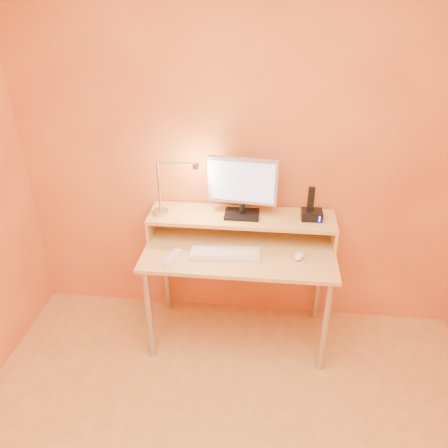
# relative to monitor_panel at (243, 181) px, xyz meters

# --- Properties ---
(wall_back) EXTENTS (3.00, 0.04, 2.50)m
(wall_back) POSITION_rel_monitor_panel_xyz_m (-0.00, 0.16, 0.13)
(wall_back) COLOR #F99845
(wall_back) RESTS_ON floor
(desk_leg_fl) EXTENTS (0.04, 0.04, 0.69)m
(desk_leg_fl) POSITION_rel_monitor_panel_xyz_m (-0.55, -0.41, -0.77)
(desk_leg_fl) COLOR #B1B2BC
(desk_leg_fl) RESTS_ON floor
(desk_leg_fr) EXTENTS (0.04, 0.04, 0.69)m
(desk_leg_fr) POSITION_rel_monitor_panel_xyz_m (0.55, -0.41, -0.77)
(desk_leg_fr) COLOR #B1B2BC
(desk_leg_fr) RESTS_ON floor
(desk_leg_bl) EXTENTS (0.04, 0.04, 0.69)m
(desk_leg_bl) POSITION_rel_monitor_panel_xyz_m (-0.55, 0.09, -0.77)
(desk_leg_bl) COLOR #B1B2BC
(desk_leg_bl) RESTS_ON floor
(desk_leg_br) EXTENTS (0.04, 0.04, 0.69)m
(desk_leg_br) POSITION_rel_monitor_panel_xyz_m (0.55, 0.09, -0.77)
(desk_leg_br) COLOR #B1B2BC
(desk_leg_br) RESTS_ON floor
(desk_lower) EXTENTS (1.20, 0.60, 0.02)m
(desk_lower) POSITION_rel_monitor_panel_xyz_m (-0.00, -0.16, -0.41)
(desk_lower) COLOR tan
(desk_lower) RESTS_ON floor
(shelf_riser_left) EXTENTS (0.02, 0.30, 0.14)m
(shelf_riser_left) POSITION_rel_monitor_panel_xyz_m (-0.59, -0.01, -0.33)
(shelf_riser_left) COLOR tan
(shelf_riser_left) RESTS_ON desk_lower
(shelf_riser_right) EXTENTS (0.02, 0.30, 0.14)m
(shelf_riser_right) POSITION_rel_monitor_panel_xyz_m (0.59, -0.01, -0.33)
(shelf_riser_right) COLOR tan
(shelf_riser_right) RESTS_ON desk_lower
(desk_shelf) EXTENTS (1.20, 0.30, 0.02)m
(desk_shelf) POSITION_rel_monitor_panel_xyz_m (-0.00, -0.01, -0.25)
(desk_shelf) COLOR tan
(desk_shelf) RESTS_ON desk_lower
(monitor_foot) EXTENTS (0.22, 0.16, 0.02)m
(monitor_foot) POSITION_rel_monitor_panel_xyz_m (0.00, -0.01, -0.23)
(monitor_foot) COLOR black
(monitor_foot) RESTS_ON desk_shelf
(monitor_neck) EXTENTS (0.04, 0.04, 0.07)m
(monitor_neck) POSITION_rel_monitor_panel_xyz_m (0.00, -0.01, -0.19)
(monitor_neck) COLOR black
(monitor_neck) RESTS_ON monitor_foot
(monitor_panel) EXTENTS (0.44, 0.08, 0.30)m
(monitor_panel) POSITION_rel_monitor_panel_xyz_m (0.00, 0.00, 0.00)
(monitor_panel) COLOR #AFAFB8
(monitor_panel) RESTS_ON monitor_neck
(monitor_back) EXTENTS (0.39, 0.05, 0.25)m
(monitor_back) POSITION_rel_monitor_panel_xyz_m (0.00, 0.02, 0.00)
(monitor_back) COLOR black
(monitor_back) RESTS_ON monitor_panel
(monitor_screen) EXTENTS (0.40, 0.05, 0.26)m
(monitor_screen) POSITION_rel_monitor_panel_xyz_m (0.00, -0.02, 0.00)
(monitor_screen) COLOR silver
(monitor_screen) RESTS_ON monitor_panel
(lamp_base) EXTENTS (0.10, 0.10, 0.02)m
(lamp_base) POSITION_rel_monitor_panel_xyz_m (-0.52, -0.04, -0.23)
(lamp_base) COLOR #B1B2BC
(lamp_base) RESTS_ON desk_shelf
(lamp_post) EXTENTS (0.01, 0.01, 0.33)m
(lamp_post) POSITION_rel_monitor_panel_xyz_m (-0.52, -0.04, -0.05)
(lamp_post) COLOR #B1B2BC
(lamp_post) RESTS_ON lamp_base
(lamp_arm) EXTENTS (0.24, 0.01, 0.01)m
(lamp_arm) POSITION_rel_monitor_panel_xyz_m (-0.40, -0.04, 0.12)
(lamp_arm) COLOR #B1B2BC
(lamp_arm) RESTS_ON lamp_post
(lamp_head) EXTENTS (0.04, 0.04, 0.03)m
(lamp_head) POSITION_rel_monitor_panel_xyz_m (-0.28, -0.04, 0.10)
(lamp_head) COLOR #B1B2BC
(lamp_head) RESTS_ON lamp_arm
(lamp_bulb) EXTENTS (0.03, 0.03, 0.00)m
(lamp_bulb) POSITION_rel_monitor_panel_xyz_m (-0.28, -0.04, 0.09)
(lamp_bulb) COLOR #FFEAC6
(lamp_bulb) RESTS_ON lamp_head
(phone_dock) EXTENTS (0.13, 0.10, 0.06)m
(phone_dock) POSITION_rel_monitor_panel_xyz_m (0.44, -0.01, -0.21)
(phone_dock) COLOR black
(phone_dock) RESTS_ON desk_shelf
(phone_handset) EXTENTS (0.04, 0.03, 0.16)m
(phone_handset) POSITION_rel_monitor_panel_xyz_m (0.43, -0.01, -0.10)
(phone_handset) COLOR black
(phone_handset) RESTS_ON phone_dock
(phone_led) EXTENTS (0.01, 0.00, 0.04)m
(phone_led) POSITION_rel_monitor_panel_xyz_m (0.49, -0.06, -0.21)
(phone_led) COLOR #1720FF
(phone_led) RESTS_ON phone_dock
(keyboard) EXTENTS (0.43, 0.16, 0.02)m
(keyboard) POSITION_rel_monitor_panel_xyz_m (-0.08, -0.24, -0.39)
(keyboard) COLOR white
(keyboard) RESTS_ON desk_lower
(mouse) EXTENTS (0.09, 0.12, 0.03)m
(mouse) POSITION_rel_monitor_panel_xyz_m (0.37, -0.23, -0.38)
(mouse) COLOR white
(mouse) RESTS_ON desk_lower
(remote_control) EXTENTS (0.09, 0.19, 0.02)m
(remote_control) POSITION_rel_monitor_panel_xyz_m (-0.40, -0.32, -0.39)
(remote_control) COLOR white
(remote_control) RESTS_ON desk_lower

